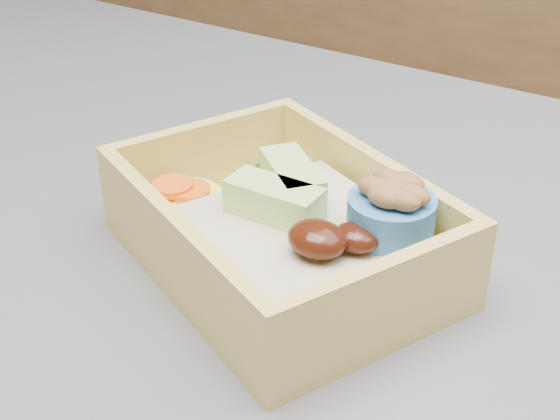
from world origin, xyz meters
The scene contains 1 object.
bento_box centered at (-0.07, 0.00, 0.94)m, with size 0.22×0.19×0.07m.
Camera 1 is at (0.11, -0.29, 1.17)m, focal length 50.00 mm.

